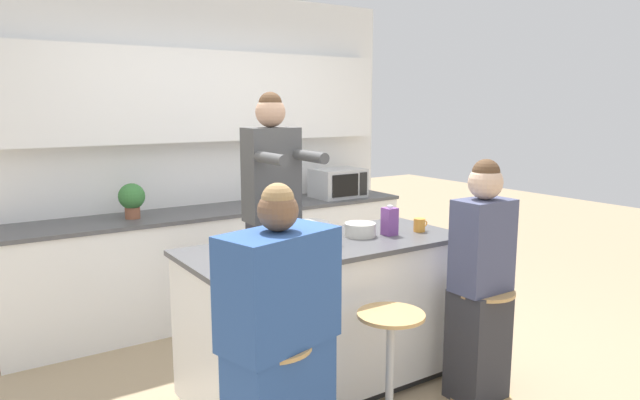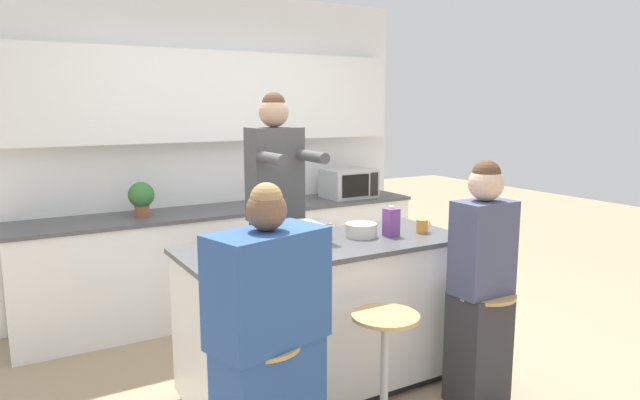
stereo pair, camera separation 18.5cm
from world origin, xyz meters
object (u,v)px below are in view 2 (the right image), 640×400
person_seated_near (481,293)px  juice_carton (391,222)px  microwave (349,183)px  potted_plant (141,197)px  bar_stool_center (384,371)px  coffee_cup_far (422,226)px  fruit_bowl (361,230)px  bar_stool_rightmost (482,344)px  person_wrapped_blanket (269,345)px  cooking_pot (308,232)px  banana_bunch (241,244)px  kitchen_island (326,315)px  person_cooking (276,227)px  coffee_cup_near (304,247)px

person_seated_near → juice_carton: 0.69m
microwave → potted_plant: (-1.90, 0.04, 0.02)m
bar_stool_center → coffee_cup_far: 1.05m
fruit_bowl → potted_plant: (-0.99, 1.56, 0.08)m
bar_stool_rightmost → microwave: (0.48, 2.17, 0.67)m
fruit_bowl → person_wrapped_blanket: bearing=-146.2°
bar_stool_rightmost → fruit_bowl: size_ratio=3.41×
cooking_pot → fruit_bowl: size_ratio=1.71×
bar_stool_rightmost → juice_carton: 0.91m
person_wrapped_blanket → bar_stool_center: bearing=-13.8°
person_wrapped_blanket → cooking_pot: bearing=34.5°
banana_bunch → potted_plant: bearing=98.3°
fruit_bowl → juice_carton: 0.20m
bar_stool_center → person_wrapped_blanket: (-0.68, -0.01, 0.30)m
banana_bunch → microwave: (1.68, 1.43, 0.07)m
fruit_bowl → cooking_pot: bearing=170.8°
kitchen_island → cooking_pot: cooking_pot is taller
bar_stool_center → coffee_cup_far: bearing=37.2°
fruit_bowl → coffee_cup_far: (0.41, -0.11, 0.00)m
juice_carton → fruit_bowl: bearing=156.9°
kitchen_island → bar_stool_rightmost: 0.94m
bar_stool_center → cooking_pot: (-0.08, 0.68, 0.63)m
banana_bunch → juice_carton: bearing=-9.9°
banana_bunch → person_seated_near: bearing=-31.5°
person_cooking → coffee_cup_near: 0.74m
person_cooking → banana_bunch: (-0.44, -0.44, 0.03)m
person_seated_near → fruit_bowl: 0.81m
kitchen_island → microwave: size_ratio=3.83×
person_cooking → microwave: bearing=41.0°
bar_stool_rightmost → person_wrapped_blanket: person_wrapped_blanket is taller
coffee_cup_far → potted_plant: potted_plant is taller
kitchen_island → person_cooking: size_ratio=0.96×
person_wrapped_blanket → microwave: (1.86, 2.16, 0.37)m
person_cooking → coffee_cup_far: person_cooking is taller
cooking_pot → coffee_cup_near: cooking_pot is taller
person_seated_near → coffee_cup_near: person_seated_near is taller
fruit_bowl → potted_plant: potted_plant is taller
person_wrapped_blanket → coffee_cup_near: (0.43, 0.45, 0.31)m
microwave → person_wrapped_blanket: bearing=-130.7°
banana_bunch → cooking_pot: bearing=-4.5°
coffee_cup_near → juice_carton: bearing=9.1°
banana_bunch → potted_plant: size_ratio=0.67×
person_wrapped_blanket → juice_carton: person_wrapped_blanket is taller
person_cooking → coffee_cup_near: bearing=-101.4°
bar_stool_center → person_seated_near: bearing=-0.8°
bar_stool_rightmost → person_cooking: 1.52m
kitchen_island → bar_stool_center: (0.00, -0.60, -0.11)m
bar_stool_center → fruit_bowl: bearing=66.5°
bar_stool_center → juice_carton: bearing=50.7°
fruit_bowl → potted_plant: 1.85m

